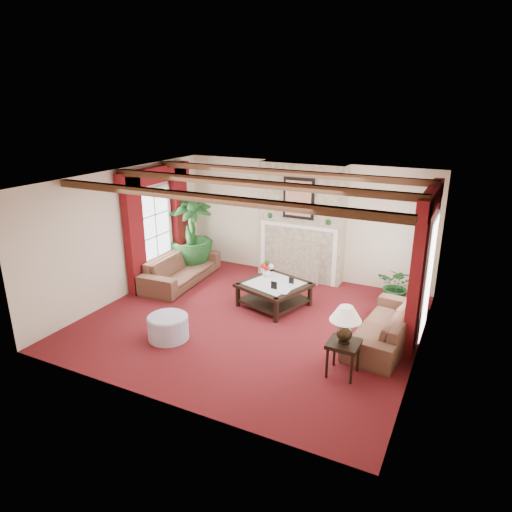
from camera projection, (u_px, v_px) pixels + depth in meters
The scene contains 23 objects.
floor at pixel (251, 321), 8.70m from camera, with size 6.00×6.00×0.00m, color #4D0D0D.
ceiling at pixel (251, 180), 7.83m from camera, with size 6.00×6.00×0.00m, color white.
back_wall at pixel (304, 220), 10.60m from camera, with size 6.00×0.02×2.70m, color beige.
left_wall at pixel (123, 234), 9.53m from camera, with size 0.02×5.50×2.70m, color beige.
right_wall at pixel (425, 282), 7.01m from camera, with size 0.02×5.50×2.70m, color beige.
ceiling_beams at pixel (251, 183), 7.85m from camera, with size 6.00×3.00×0.12m, color #3B2012, non-canonical shape.
fireplace at pixel (303, 163), 10.00m from camera, with size 2.00×0.52×2.70m, color tan, non-canonical shape.
french_door_left at pixel (152, 189), 10.11m from camera, with size 0.10×1.10×2.16m, color white, non-canonical shape.
french_door_right at pixel (436, 218), 7.62m from camera, with size 0.10×1.10×2.16m, color white, non-canonical shape.
curtains_left at pixel (155, 170), 9.93m from camera, with size 0.20×2.40×2.55m, color #540B0E, non-canonical shape.
curtains_right at pixel (432, 193), 7.53m from camera, with size 0.20×2.40×2.55m, color #540B0E, non-canonical shape.
sofa_left at pixel (181, 264), 10.47m from camera, with size 0.82×2.31×0.89m, color #330E16.
sofa_right at pixel (386, 319), 7.85m from camera, with size 0.85×2.22×0.85m, color #330E16.
potted_palm at pixel (191, 250), 11.16m from camera, with size 2.01×2.14×1.06m, color black.
small_plant at pixel (397, 290), 9.30m from camera, with size 0.91×0.98×0.64m, color black.
coffee_table at pixel (274, 295), 9.29m from camera, with size 1.19×1.19×0.49m, color black, non-canonical shape.
side_table at pixel (343, 358), 6.93m from camera, with size 0.47×0.47×0.55m, color black, non-canonical shape.
ottoman at pixel (168, 327), 8.02m from camera, with size 0.71×0.71×0.42m, color gray.
table_lamp at pixel (345, 324), 6.75m from camera, with size 0.48×0.48×0.60m, color black, non-canonical shape.
flower_vase at pixel (267, 272), 9.53m from camera, with size 0.20×0.21×0.20m, color silver.
book at pixel (278, 283), 8.82m from camera, with size 0.23×0.03×0.32m, color black.
photo_frame_a at pixel (274, 286), 8.89m from camera, with size 0.12×0.02×0.17m, color black, non-canonical shape.
photo_frame_b at pixel (291, 281), 9.16m from camera, with size 0.11×0.02×0.14m, color black, non-canonical shape.
Camera 1 is at (3.56, -6.98, 3.99)m, focal length 32.00 mm.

